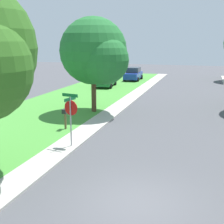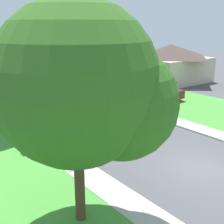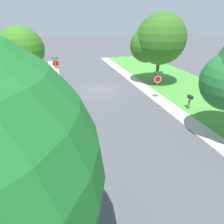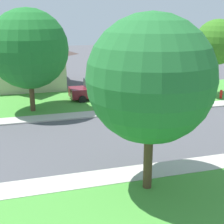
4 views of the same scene
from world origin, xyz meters
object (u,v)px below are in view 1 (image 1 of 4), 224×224
car_green_far_down_street (105,80)px  stop_sign_far_corner (71,111)px  mailbox (65,114)px  car_blue_driveway_right (133,74)px  tree_sidewalk_mid (96,53)px

car_green_far_down_street → stop_sign_far_corner: bearing=-76.6°
stop_sign_far_corner → mailbox: (-1.64, 2.76, -0.88)m
car_blue_driveway_right → mailbox: car_blue_driveway_right is taller
car_green_far_down_street → mailbox: car_green_far_down_street is taller
stop_sign_far_corner → car_green_far_down_street: 20.80m
mailbox → stop_sign_far_corner: bearing=-59.3°
car_green_far_down_street → mailbox: 17.74m
car_green_far_down_street → car_blue_driveway_right: bearing=75.9°
stop_sign_far_corner → mailbox: bearing=120.7°
tree_sidewalk_mid → mailbox: bearing=-93.4°
tree_sidewalk_mid → stop_sign_far_corner: bearing=-79.8°
car_green_far_down_street → mailbox: size_ratio=3.41×
car_blue_driveway_right → car_green_far_down_street: 6.98m
stop_sign_far_corner → car_green_far_down_street: stop_sign_far_corner is taller
car_green_far_down_street → tree_sidewalk_mid: 13.61m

